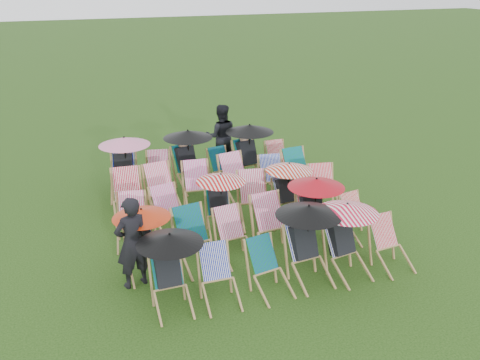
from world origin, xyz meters
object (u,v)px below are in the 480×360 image
object	(u,v)px
deckchair_29	(280,161)
person_left	(132,243)
deckchair_5	(391,245)
person_rear	(221,136)
deckchair_0	(170,271)

from	to	relation	value
deckchair_29	person_left	size ratio (longest dim) A/B	0.55
deckchair_5	deckchair_29	distance (m)	4.61
person_left	person_rear	size ratio (longest dim) A/B	0.94
deckchair_0	deckchair_29	world-z (taller)	deckchair_0
deckchair_5	person_rear	world-z (taller)	person_rear
person_left	person_rear	bearing A→B (deg)	-138.18
deckchair_0	deckchair_29	size ratio (longest dim) A/B	1.39
deckchair_5	person_rear	size ratio (longest dim) A/B	0.51
person_left	person_rear	distance (m)	5.76
person_left	deckchair_29	bearing A→B (deg)	-154.68
person_rear	deckchair_5	bearing A→B (deg)	117.05
person_left	person_rear	xyz separation A→B (m)	(3.10, 4.86, 0.05)
deckchair_5	person_rear	bearing A→B (deg)	95.91
person_rear	deckchair_0	bearing A→B (deg)	80.31
deckchair_0	deckchair_5	distance (m)	3.86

